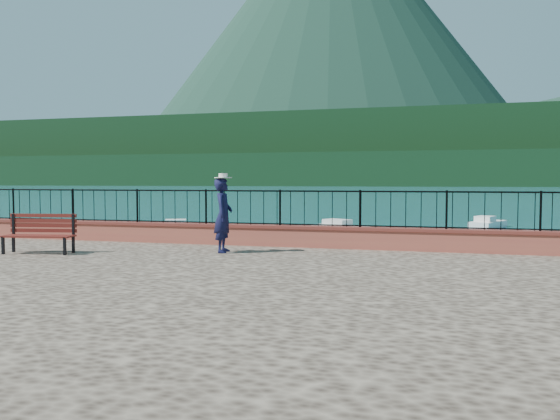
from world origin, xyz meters
The scene contains 17 objects.
ground centered at (0.00, 0.00, 0.00)m, with size 2000.00×2000.00×0.00m, color #19596B.
promenade centered at (0.00, -6.00, 0.60)m, with size 30.00×20.00×1.20m, color #332821.
parapet centered at (0.00, 3.70, 1.49)m, with size 28.00×0.46×0.58m, color #A34F3B.
railing centered at (0.00, 3.70, 2.25)m, with size 27.00×0.05×0.95m, color black.
dock centered at (-2.00, 12.00, 0.15)m, with size 2.00×16.00×0.30m, color #2D231C.
far_forest centered at (0.00, 300.00, 9.00)m, with size 900.00×60.00×18.00m, color black.
foothills centered at (0.00, 360.00, 22.00)m, with size 900.00×120.00×44.00m, color black.
volcano centered at (-120.00, 700.00, 190.00)m, with size 560.00×560.00×380.00m, color #142D23.
park_bench centered at (-5.70, 0.68, 1.49)m, with size 1.82×0.85×0.97m.
person centered at (-1.34, 2.08, 2.14)m, with size 0.69×0.45×1.88m, color #111133.
hat centered at (-1.34, 2.08, 3.14)m, with size 0.44×0.44×0.12m, color white.
boat_0 centered at (-2.62, 7.77, 0.40)m, with size 3.85×1.30×0.80m, color silver.
boat_1 centered at (0.53, 12.64, 0.40)m, with size 3.48×1.30×0.80m, color silver.
boat_2 centered at (8.46, 15.89, 0.40)m, with size 4.34×1.30×0.80m, color silver.
boat_3 centered at (-9.97, 18.14, 0.40)m, with size 3.34×1.30×0.80m, color silver.
boat_4 centered at (-0.86, 20.13, 0.40)m, with size 4.23×1.30×0.80m, color silver.
boat_5 centered at (7.37, 26.32, 0.40)m, with size 3.41×1.30×0.80m, color silver.
Camera 1 is at (3.64, -10.79, 3.02)m, focal length 35.00 mm.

